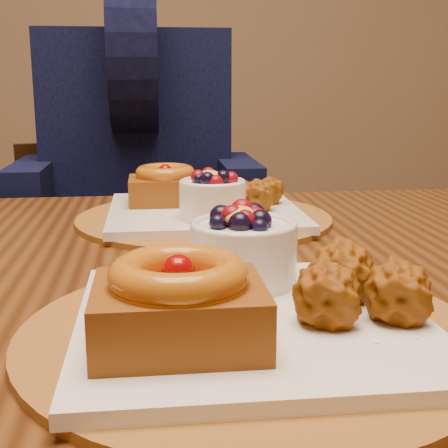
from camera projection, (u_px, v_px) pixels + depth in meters
The scene contains 5 objects.
dining_table at pixel (221, 324), 0.74m from camera, with size 1.60×0.90×0.76m.
place_setting_near at pixel (246, 301), 0.51m from camera, with size 0.38×0.38×0.09m.
place_setting_far at pixel (202, 205), 0.92m from camera, with size 0.38×0.38×0.09m.
chair_far at pixel (111, 290), 1.56m from camera, with size 0.49×0.49×0.81m.
diner at pixel (136, 117), 1.40m from camera, with size 0.50×0.49×0.83m.
Camera 1 is at (-0.01, -0.72, 0.96)m, focal length 50.00 mm.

